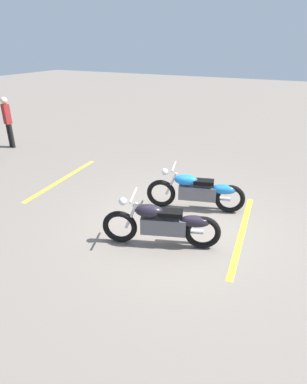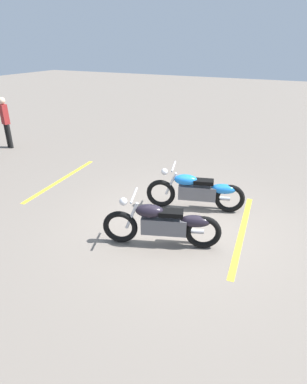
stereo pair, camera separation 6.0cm
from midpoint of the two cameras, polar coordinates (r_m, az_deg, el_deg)
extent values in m
plane|color=slate|center=(6.86, 4.56, -5.91)|extent=(60.00, 60.00, 0.00)
torus|color=black|center=(7.45, 1.07, -0.24)|extent=(0.67, 0.29, 0.67)
torus|color=black|center=(7.40, 13.09, -1.14)|extent=(0.67, 0.29, 0.67)
cube|color=#59595E|center=(7.35, 7.48, -0.13)|extent=(0.87, 0.44, 0.32)
ellipsoid|color=blue|center=(7.24, 5.48, 2.18)|extent=(0.58, 0.41, 0.24)
ellipsoid|color=blue|center=(7.29, 12.01, 0.53)|extent=(0.60, 0.38, 0.22)
cube|color=black|center=(7.23, 8.63, 1.80)|extent=(0.49, 0.35, 0.09)
cylinder|color=silver|center=(7.31, 2.86, 1.47)|extent=(0.27, 0.13, 0.56)
cylinder|color=silver|center=(7.15, 3.34, 4.55)|extent=(0.20, 0.61, 0.04)
sphere|color=silver|center=(7.22, 1.73, 3.62)|extent=(0.15, 0.15, 0.15)
cylinder|color=silver|center=(7.54, 10.50, -1.00)|extent=(0.70, 0.28, 0.09)
torus|color=black|center=(6.18, -6.18, -6.17)|extent=(0.67, 0.32, 0.67)
torus|color=black|center=(6.05, 8.49, -7.06)|extent=(0.67, 0.32, 0.67)
cube|color=#59595E|center=(6.02, 1.55, -6.00)|extent=(0.87, 0.48, 0.32)
ellipsoid|color=black|center=(5.89, -1.03, -3.35)|extent=(0.58, 0.43, 0.24)
ellipsoid|color=black|center=(5.93, 7.08, -5.15)|extent=(0.61, 0.41, 0.22)
cube|color=black|center=(5.87, 2.85, -3.74)|extent=(0.49, 0.37, 0.09)
cylinder|color=silver|center=(6.00, -4.15, -4.20)|extent=(0.27, 0.14, 0.56)
cylinder|color=silver|center=(5.80, -3.80, -0.58)|extent=(0.24, 0.60, 0.04)
sphere|color=silver|center=(5.90, -5.67, -1.70)|extent=(0.15, 0.15, 0.15)
cylinder|color=silver|center=(6.20, 5.37, -6.81)|extent=(0.69, 0.31, 0.09)
cylinder|color=black|center=(12.96, -24.58, 9.09)|extent=(0.13, 0.13, 0.86)
cylinder|color=black|center=(12.81, -24.23, 8.98)|extent=(0.13, 0.13, 0.86)
cube|color=maroon|center=(12.72, -25.03, 12.35)|extent=(0.29, 0.26, 0.68)
sphere|color=beige|center=(12.64, -25.42, 14.41)|extent=(0.23, 0.23, 0.23)
cube|color=yellow|center=(6.86, 15.15, -6.79)|extent=(0.41, 3.20, 0.01)
cube|color=yellow|center=(9.42, -16.11, 2.14)|extent=(0.41, 3.20, 0.01)
camera|label=1|loc=(0.03, 89.74, 0.12)|focal=30.12mm
camera|label=2|loc=(0.03, -90.26, -0.12)|focal=30.12mm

